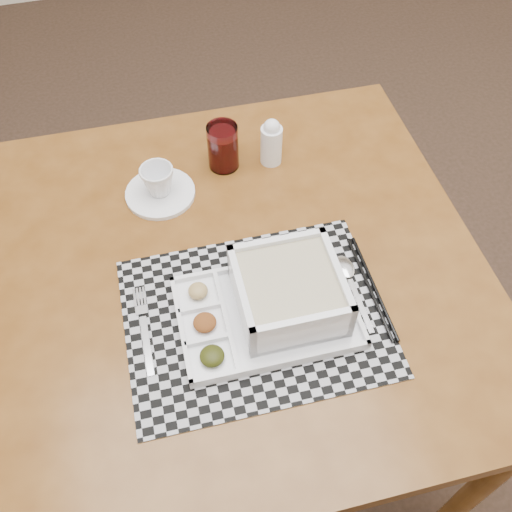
{
  "coord_description": "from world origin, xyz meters",
  "views": [
    {
      "loc": [
        -0.76,
        -0.65,
        1.62
      ],
      "look_at": [
        -0.6,
        -0.04,
        0.79
      ],
      "focal_mm": 40.0,
      "sensor_mm": 36.0,
      "label": 1
    }
  ],
  "objects_px": {
    "creamer_bottle": "(271,142)",
    "cup": "(158,181)",
    "serving_tray": "(281,298)",
    "juice_glass": "(223,148)",
    "dining_table": "(240,285)"
  },
  "relations": [
    {
      "from": "dining_table",
      "to": "juice_glass",
      "type": "bearing_deg",
      "value": 83.04
    },
    {
      "from": "serving_tray",
      "to": "creamer_bottle",
      "type": "xyz_separation_m",
      "value": [
        0.09,
        0.39,
        0.02
      ]
    },
    {
      "from": "creamer_bottle",
      "to": "cup",
      "type": "bearing_deg",
      "value": -171.05
    },
    {
      "from": "cup",
      "to": "juice_glass",
      "type": "distance_m",
      "value": 0.16
    },
    {
      "from": "juice_glass",
      "to": "creamer_bottle",
      "type": "distance_m",
      "value": 0.11
    },
    {
      "from": "juice_glass",
      "to": "cup",
      "type": "bearing_deg",
      "value": -160.31
    },
    {
      "from": "cup",
      "to": "creamer_bottle",
      "type": "relative_size",
      "value": 0.62
    },
    {
      "from": "juice_glass",
      "to": "creamer_bottle",
      "type": "relative_size",
      "value": 0.93
    },
    {
      "from": "serving_tray",
      "to": "creamer_bottle",
      "type": "bearing_deg",
      "value": 76.81
    },
    {
      "from": "juice_glass",
      "to": "creamer_bottle",
      "type": "bearing_deg",
      "value": -7.54
    },
    {
      "from": "serving_tray",
      "to": "cup",
      "type": "xyz_separation_m",
      "value": [
        -0.17,
        0.35,
        0.0
      ]
    },
    {
      "from": "dining_table",
      "to": "serving_tray",
      "type": "bearing_deg",
      "value": -67.94
    },
    {
      "from": "dining_table",
      "to": "juice_glass",
      "type": "relative_size",
      "value": 9.05
    },
    {
      "from": "cup",
      "to": "serving_tray",
      "type": "bearing_deg",
      "value": -45.01
    },
    {
      "from": "cup",
      "to": "creamer_bottle",
      "type": "height_order",
      "value": "creamer_bottle"
    }
  ]
}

